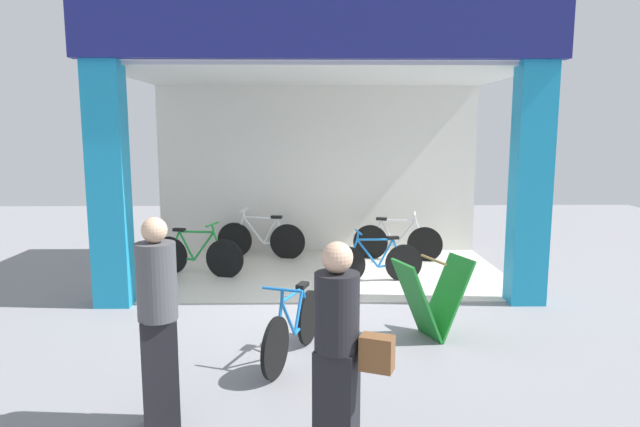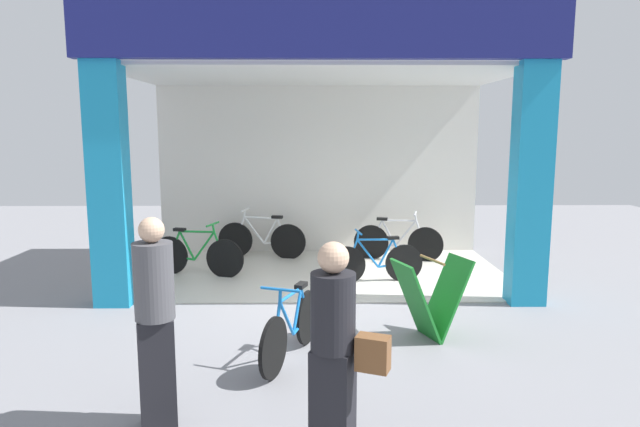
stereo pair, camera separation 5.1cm
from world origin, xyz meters
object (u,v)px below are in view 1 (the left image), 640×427
(bicycle_inside_1, at_px, (376,262))
(sandwich_board_sign, at_px, (432,298))
(bicycle_inside_0, at_px, (196,255))
(bicycle_inside_2, at_px, (261,239))
(pedestrian_1, at_px, (339,349))
(bicycle_parked_0, at_px, (293,328))
(bicycle_inside_3, at_px, (397,241))
(pedestrian_0, at_px, (158,322))

(bicycle_inside_1, height_order, sandwich_board_sign, sandwich_board_sign)
(bicycle_inside_0, distance_m, bicycle_inside_2, 1.61)
(bicycle_inside_2, relative_size, pedestrian_1, 1.03)
(bicycle_parked_0, bearing_deg, bicycle_inside_0, 116.78)
(bicycle_inside_3, relative_size, pedestrian_0, 0.93)
(bicycle_inside_0, height_order, sandwich_board_sign, sandwich_board_sign)
(bicycle_inside_3, bearing_deg, pedestrian_0, -116.09)
(pedestrian_0, bearing_deg, bicycle_inside_1, 62.15)
(bicycle_inside_3, relative_size, sandwich_board_sign, 1.69)
(pedestrian_0, bearing_deg, pedestrian_1, -18.16)
(sandwich_board_sign, xyz_separation_m, pedestrian_0, (-2.63, -1.91, 0.41))
(pedestrian_1, bearing_deg, bicycle_inside_1, 80.03)
(bicycle_inside_0, distance_m, pedestrian_1, 5.60)
(bicycle_inside_0, relative_size, pedestrian_0, 0.92)
(pedestrian_1, bearing_deg, bicycle_inside_3, 77.29)
(bicycle_inside_2, height_order, sandwich_board_sign, sandwich_board_sign)
(bicycle_inside_2, distance_m, sandwich_board_sign, 4.71)
(bicycle_inside_1, relative_size, bicycle_parked_0, 1.03)
(bicycle_inside_2, relative_size, bicycle_parked_0, 1.14)
(bicycle_inside_0, height_order, bicycle_inside_2, bicycle_inside_2)
(bicycle_inside_3, xyz_separation_m, pedestrian_0, (-2.83, -5.78, 0.52))
(bicycle_inside_2, height_order, pedestrian_0, pedestrian_0)
(bicycle_inside_0, height_order, bicycle_parked_0, bicycle_inside_0)
(sandwich_board_sign, height_order, pedestrian_1, pedestrian_1)
(bicycle_inside_2, xyz_separation_m, bicycle_inside_3, (2.54, -0.22, -0.01))
(pedestrian_0, bearing_deg, bicycle_inside_0, 98.17)
(bicycle_inside_3, height_order, sandwich_board_sign, sandwich_board_sign)
(pedestrian_1, bearing_deg, sandwich_board_sign, 63.09)
(bicycle_parked_0, distance_m, pedestrian_0, 1.76)
(bicycle_inside_2, bearing_deg, bicycle_inside_1, -41.50)
(bicycle_inside_1, height_order, bicycle_inside_3, bicycle_inside_3)
(bicycle_inside_3, distance_m, bicycle_parked_0, 4.80)
(bicycle_inside_1, height_order, bicycle_inside_2, bicycle_inside_2)
(bicycle_inside_2, distance_m, pedestrian_0, 6.03)
(pedestrian_1, bearing_deg, bicycle_parked_0, 102.21)
(sandwich_board_sign, bearing_deg, bicycle_inside_1, 99.10)
(bicycle_inside_0, height_order, pedestrian_0, pedestrian_0)
(bicycle_parked_0, height_order, pedestrian_0, pedestrian_0)
(bicycle_inside_2, distance_m, bicycle_inside_3, 2.55)
(bicycle_inside_1, xyz_separation_m, pedestrian_1, (-0.83, -4.73, 0.50))
(bicycle_inside_3, xyz_separation_m, bicycle_parked_0, (-1.79, -4.46, -0.02))
(sandwich_board_sign, height_order, pedestrian_0, pedestrian_0)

